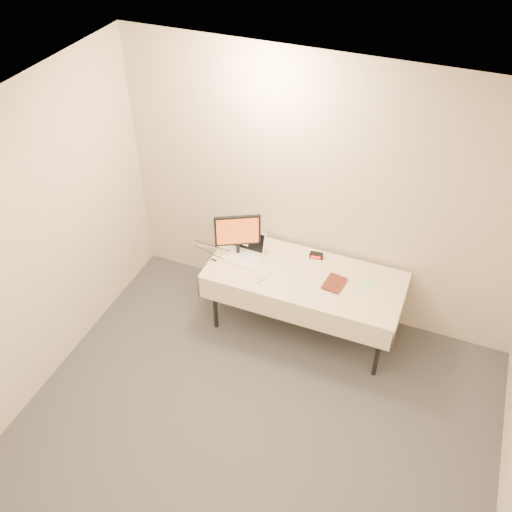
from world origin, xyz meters
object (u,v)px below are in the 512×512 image
at_px(table, 305,280).
at_px(laptop, 246,251).
at_px(book, 326,272).
at_px(monitor, 238,232).

xyz_separation_m(table, laptop, (-0.63, 0.05, 0.12)).
relative_size(laptop, book, 1.49).
height_order(table, book, book).
xyz_separation_m(laptop, book, (0.83, -0.07, 0.06)).
relative_size(table, laptop, 5.29).
bearing_deg(table, laptop, 175.10).
bearing_deg(monitor, table, -31.78).
height_order(table, monitor, monitor).
height_order(laptop, book, book).
distance_m(table, monitor, 0.78).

